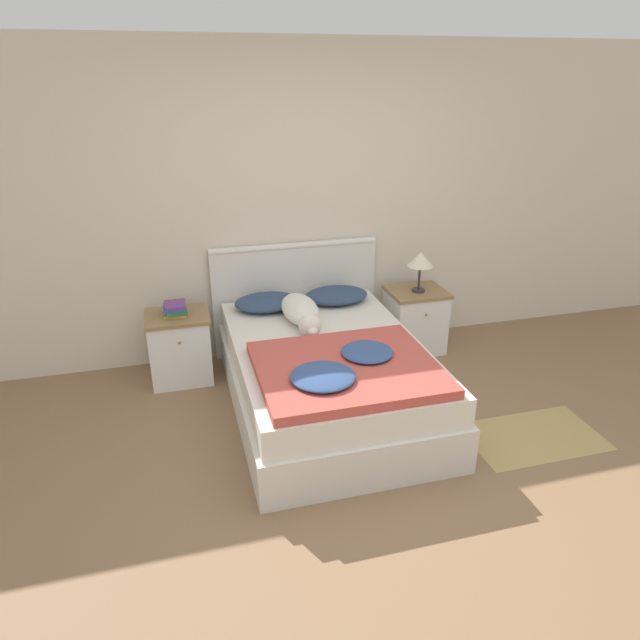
{
  "coord_description": "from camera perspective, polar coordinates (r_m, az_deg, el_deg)",
  "views": [
    {
      "loc": [
        -1.1,
        -2.45,
        2.3
      ],
      "look_at": [
        -0.09,
        1.24,
        0.62
      ],
      "focal_mm": 32.0,
      "sensor_mm": 36.0,
      "label": 1
    }
  ],
  "objects": [
    {
      "name": "pillow_left",
      "position": [
        4.64,
        -5.31,
        1.79
      ],
      "size": [
        0.53,
        0.37,
        0.12
      ],
      "color": "navy",
      "rests_on": "bed"
    },
    {
      "name": "rug",
      "position": [
        4.24,
        20.56,
        -10.84
      ],
      "size": [
        0.91,
        0.56,
        0.0
      ],
      "color": "tan",
      "rests_on": "ground_plane"
    },
    {
      "name": "book_stack",
      "position": [
        4.54,
        -14.25,
        1.07
      ],
      "size": [
        0.18,
        0.2,
        0.1
      ],
      "color": "gold",
      "rests_on": "nightstand_left"
    },
    {
      "name": "quilt",
      "position": [
        3.64,
        2.6,
        -4.85
      ],
      "size": [
        1.14,
        0.98,
        0.12
      ],
      "color": "#BC4C42",
      "rests_on": "bed"
    },
    {
      "name": "dog",
      "position": [
        4.37,
        -1.85,
        0.84
      ],
      "size": [
        0.27,
        0.78,
        0.18
      ],
      "color": "silver",
      "rests_on": "bed"
    },
    {
      "name": "ground_plane",
      "position": [
        3.53,
        7.08,
        -17.13
      ],
      "size": [
        16.0,
        16.0,
        0.0
      ],
      "primitive_type": "plane",
      "color": "#896647"
    },
    {
      "name": "headboard",
      "position": [
        4.95,
        -2.48,
        2.48
      ],
      "size": [
        1.43,
        0.06,
        0.98
      ],
      "color": "silver",
      "rests_on": "ground_plane"
    },
    {
      "name": "nightstand_right",
      "position": [
        5.1,
        9.48,
        0.0
      ],
      "size": [
        0.49,
        0.43,
        0.56
      ],
      "color": "white",
      "rests_on": "ground_plane"
    },
    {
      "name": "bed",
      "position": [
        4.17,
        0.72,
        -5.66
      ],
      "size": [
        1.35,
        1.98,
        0.52
      ],
      "color": "silver",
      "rests_on": "ground_plane"
    },
    {
      "name": "pillow_right",
      "position": [
        4.76,
        1.65,
        2.49
      ],
      "size": [
        0.53,
        0.37,
        0.12
      ],
      "color": "navy",
      "rests_on": "bed"
    },
    {
      "name": "wall_back",
      "position": [
        4.82,
        -1.76,
        11.38
      ],
      "size": [
        9.0,
        0.06,
        2.55
      ],
      "color": "beige",
      "rests_on": "ground_plane"
    },
    {
      "name": "nightstand_left",
      "position": [
        4.68,
        -13.83,
        -2.62
      ],
      "size": [
        0.49,
        0.43,
        0.56
      ],
      "color": "white",
      "rests_on": "ground_plane"
    },
    {
      "name": "table_lamp",
      "position": [
        4.88,
        10.02,
        5.88
      ],
      "size": [
        0.22,
        0.22,
        0.35
      ],
      "color": "#2D2D33",
      "rests_on": "nightstand_right"
    }
  ]
}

